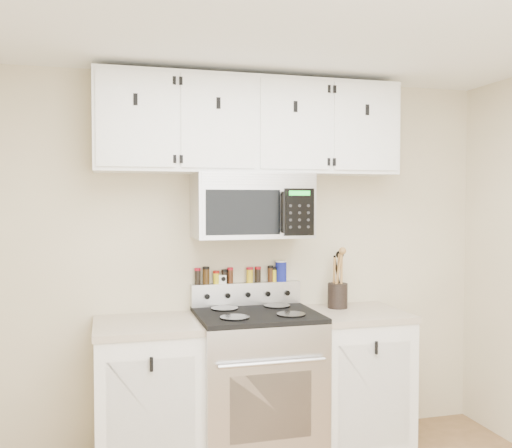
% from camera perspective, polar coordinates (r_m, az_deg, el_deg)
% --- Properties ---
extents(back_wall, '(3.50, 0.01, 2.50)m').
position_cam_1_polar(back_wall, '(3.94, -1.12, -3.65)').
color(back_wall, '#B8AB8A').
rests_on(back_wall, floor).
extents(range, '(0.76, 0.65, 1.10)m').
position_cam_1_polar(range, '(3.80, 0.08, -15.68)').
color(range, '#B7B7BA').
rests_on(range, floor).
extents(base_cabinet_left, '(0.64, 0.62, 0.92)m').
position_cam_1_polar(base_cabinet_left, '(3.72, -10.79, -16.54)').
color(base_cabinet_left, white).
rests_on(base_cabinet_left, floor).
extents(base_cabinet_right, '(0.64, 0.62, 0.92)m').
position_cam_1_polar(base_cabinet_right, '(4.05, 9.79, -14.93)').
color(base_cabinet_right, white).
rests_on(base_cabinet_right, floor).
extents(microwave, '(0.76, 0.44, 0.42)m').
position_cam_1_polar(microwave, '(3.73, -0.42, 1.85)').
color(microwave, '#9E9EA3').
rests_on(microwave, back_wall).
extents(upper_cabinets, '(2.00, 0.35, 0.62)m').
position_cam_1_polar(upper_cabinets, '(3.79, -0.53, 9.75)').
color(upper_cabinets, white).
rests_on(upper_cabinets, back_wall).
extents(utensil_crock, '(0.14, 0.14, 0.40)m').
position_cam_1_polar(utensil_crock, '(4.00, 8.17, -6.89)').
color(utensil_crock, black).
rests_on(utensil_crock, base_cabinet_right).
extents(kitchen_timer, '(0.06, 0.06, 0.06)m').
position_cam_1_polar(kitchen_timer, '(3.88, -3.33, -5.53)').
color(kitchen_timer, white).
rests_on(kitchen_timer, range).
extents(salt_canister, '(0.08, 0.08, 0.15)m').
position_cam_1_polar(salt_canister, '(3.98, 2.51, -4.71)').
color(salt_canister, navy).
rests_on(salt_canister, range).
extents(spice_jar_0, '(0.04, 0.04, 0.11)m').
position_cam_1_polar(spice_jar_0, '(3.85, -5.87, -5.22)').
color(spice_jar_0, black).
rests_on(spice_jar_0, range).
extents(spice_jar_1, '(0.05, 0.05, 0.12)m').
position_cam_1_polar(spice_jar_1, '(3.86, -5.02, -5.14)').
color(spice_jar_1, '#38240D').
rests_on(spice_jar_1, range).
extents(spice_jar_2, '(0.04, 0.04, 0.09)m').
position_cam_1_polar(spice_jar_2, '(3.87, -3.99, -5.33)').
color(spice_jar_2, gold).
rests_on(spice_jar_2, range).
extents(spice_jar_3, '(0.04, 0.04, 0.10)m').
position_cam_1_polar(spice_jar_3, '(3.88, -3.16, -5.25)').
color(spice_jar_3, black).
rests_on(spice_jar_3, range).
extents(spice_jar_4, '(0.04, 0.04, 0.11)m').
position_cam_1_polar(spice_jar_4, '(3.89, -2.59, -5.14)').
color(spice_jar_4, '#41200F').
rests_on(spice_jar_4, range).
extents(spice_jar_5, '(0.05, 0.05, 0.11)m').
position_cam_1_polar(spice_jar_5, '(3.92, -0.64, -5.10)').
color(spice_jar_5, gold).
rests_on(spice_jar_5, range).
extents(spice_jar_6, '(0.04, 0.04, 0.11)m').
position_cam_1_polar(spice_jar_6, '(3.94, 0.19, -5.06)').
color(spice_jar_6, black).
rests_on(spice_jar_6, range).
extents(spice_jar_7, '(0.04, 0.04, 0.11)m').
position_cam_1_polar(spice_jar_7, '(3.96, 1.47, -4.98)').
color(spice_jar_7, '#42230F').
rests_on(spice_jar_7, range).
extents(spice_jar_8, '(0.04, 0.04, 0.10)m').
position_cam_1_polar(spice_jar_8, '(3.97, 1.79, -5.06)').
color(spice_jar_8, gold).
rests_on(spice_jar_8, range).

